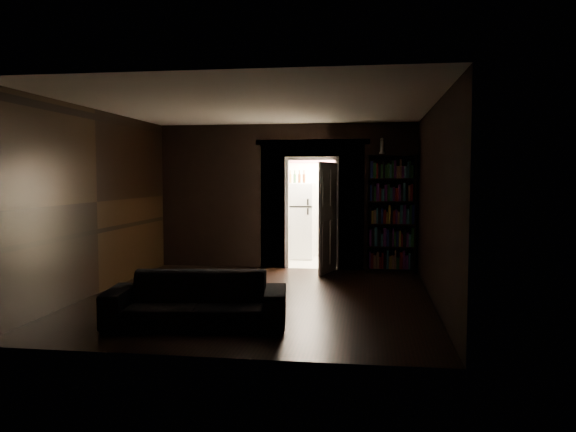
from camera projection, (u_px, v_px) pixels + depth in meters
ground at (259, 298)px, 8.26m from camera, size 5.50×5.50×0.00m
room_walls at (270, 183)px, 9.20m from camera, size 5.02×5.61×2.84m
kitchen_alcove at (317, 204)px, 11.93m from camera, size 2.20×1.80×2.60m
sofa at (197, 291)px, 6.73m from camera, size 2.24×1.20×0.82m
bookshelf at (391, 213)px, 10.42m from camera, size 0.96×0.60×2.20m
refrigerator at (297, 221)px, 12.26m from camera, size 0.82×0.77×1.65m
door at (328, 218)px, 10.36m from camera, size 0.29×0.83×2.05m
figurine at (382, 146)px, 10.36m from camera, size 0.13×0.13×0.30m
bottles at (292, 177)px, 12.08m from camera, size 0.68×0.15×0.27m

